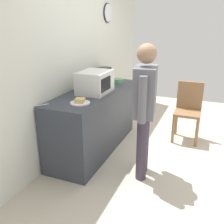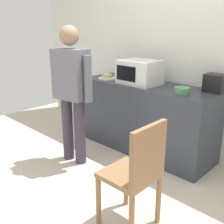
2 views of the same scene
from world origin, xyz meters
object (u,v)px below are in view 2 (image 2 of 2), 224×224
at_px(person_standing, 72,86).
at_px(wooden_chair, 137,172).
at_px(sandwich_plate, 107,77).
at_px(microwave, 139,72).
at_px(salad_bowl, 182,91).
at_px(toaster, 215,83).
at_px(fork_utensil, 183,89).
at_px(spoon_utensil, 115,73).

bearing_deg(person_standing, wooden_chair, -16.64).
bearing_deg(sandwich_plate, wooden_chair, -37.72).
bearing_deg(wooden_chair, microwave, 128.51).
bearing_deg(salad_bowl, wooden_chair, -75.49).
bearing_deg(wooden_chair, person_standing, 163.36).
bearing_deg(toaster, fork_utensil, -156.65).
bearing_deg(wooden_chair, spoon_utensil, 138.05).
xyz_separation_m(sandwich_plate, salad_bowl, (1.19, -0.03, 0.02)).
distance_m(salad_bowl, spoon_utensil, 1.48).
height_order(fork_utensil, spoon_utensil, same).
bearing_deg(fork_utensil, wooden_chair, -73.69).
relative_size(person_standing, wooden_chair, 1.73).
bearing_deg(person_standing, fork_utensil, 45.03).
relative_size(salad_bowl, spoon_utensil, 0.99).
distance_m(salad_bowl, person_standing, 1.25).
relative_size(fork_utensil, person_standing, 0.10).
bearing_deg(fork_utensil, sandwich_plate, -171.41).
bearing_deg(spoon_utensil, wooden_chair, -41.95).
bearing_deg(microwave, toaster, 15.82).
bearing_deg(microwave, wooden_chair, -51.49).
relative_size(salad_bowl, fork_utensil, 0.99).
distance_m(microwave, toaster, 0.91).
xyz_separation_m(microwave, salad_bowl, (0.66, -0.08, -0.11)).
bearing_deg(wooden_chair, salad_bowl, 104.51).
height_order(microwave, spoon_utensil, microwave).
bearing_deg(sandwich_plate, spoon_utensil, 120.39).
bearing_deg(salad_bowl, fork_utensil, 116.03).
xyz_separation_m(toaster, spoon_utensil, (-1.63, 0.09, -0.10)).
bearing_deg(microwave, spoon_utensil, 155.77).
height_order(person_standing, wooden_chair, person_standing).
relative_size(sandwich_plate, wooden_chair, 0.26).
xyz_separation_m(salad_bowl, wooden_chair, (0.29, -1.11, -0.42)).
xyz_separation_m(spoon_utensil, person_standing, (0.41, -1.14, 0.04)).
distance_m(toaster, fork_utensil, 0.35).
distance_m(salad_bowl, wooden_chair, 1.22).
bearing_deg(fork_utensil, spoon_utensil, 170.31).
xyz_separation_m(toaster, fork_utensil, (-0.31, -0.13, -0.10)).
bearing_deg(fork_utensil, microwave, -168.57).
height_order(microwave, sandwich_plate, microwave).
bearing_deg(toaster, person_standing, -139.40).
bearing_deg(sandwich_plate, fork_utensil, 8.59).
distance_m(spoon_utensil, person_standing, 1.21).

